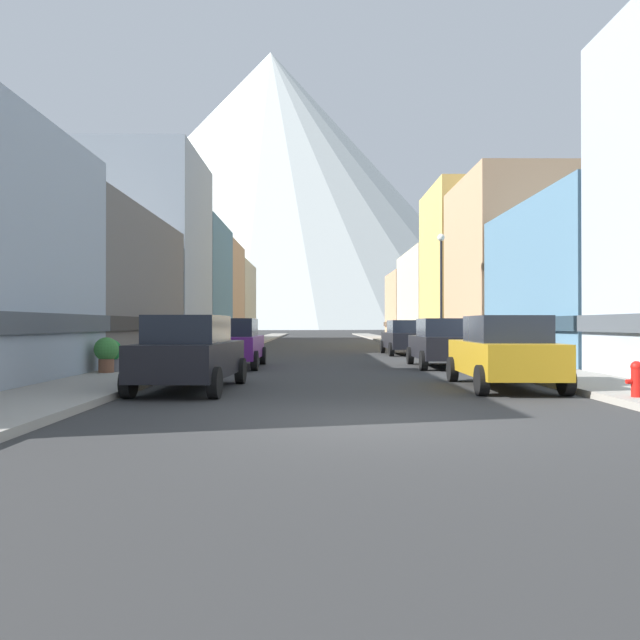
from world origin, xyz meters
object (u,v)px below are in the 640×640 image
object	(u,v)px
potted_plant_1	(478,346)
pedestrian_0	(213,338)
potted_plant_0	(110,354)
streetlamp_right	(441,275)
pedestrian_2	(484,340)
car_right_0	(504,352)
car_right_1	(442,343)
pedestrian_1	(478,338)
fire_hydrant_near	(636,378)
potted_plant_2	(106,352)
car_right_2	(405,337)
trash_bin_right	(515,350)
car_left_1	(234,343)
car_left_0	(190,353)

from	to	relation	value
potted_plant_1	pedestrian_0	size ratio (longest dim) A/B	0.52
potted_plant_0	streetlamp_right	size ratio (longest dim) A/B	0.17
pedestrian_2	pedestrian_0	bearing A→B (deg)	150.88
car_right_0	car_right_1	distance (m)	7.25
potted_plant_1	pedestrian_1	bearing A→B (deg)	-104.92
fire_hydrant_near	streetlamp_right	world-z (taller)	streetlamp_right
car_right_0	pedestrian_0	bearing A→B (deg)	120.02
potted_plant_1	pedestrian_1	world-z (taller)	pedestrian_1
potted_plant_0	pedestrian_2	size ratio (longest dim) A/B	0.58
car_right_1	potted_plant_2	size ratio (longest dim) A/B	4.27
car_right_2	trash_bin_right	world-z (taller)	car_right_2
pedestrian_2	car_left_1	bearing A→B (deg)	-162.40
car_right_2	pedestrian_0	xyz separation A→B (m)	(-10.05, 0.97, -0.04)
car_left_1	pedestrian_0	size ratio (longest dim) A/B	2.84
car_right_2	streetlamp_right	xyz separation A→B (m)	(1.55, -1.64, 3.09)
car_right_2	potted_plant_2	xyz separation A→B (m)	(-10.80, -13.33, -0.15)
potted_plant_1	streetlamp_right	size ratio (longest dim) A/B	0.14
potted_plant_1	potted_plant_2	size ratio (longest dim) A/B	0.78
car_right_2	streetlamp_right	size ratio (longest dim) A/B	0.76
car_left_0	streetlamp_right	world-z (taller)	streetlamp_right
trash_bin_right	pedestrian_1	world-z (taller)	pedestrian_1
car_right_2	fire_hydrant_near	distance (m)	19.56
trash_bin_right	potted_plant_2	world-z (taller)	potted_plant_2
car_left_0	potted_plant_0	world-z (taller)	car_left_0
potted_plant_1	streetlamp_right	distance (m)	3.85
car_left_0	car_right_1	size ratio (longest dim) A/B	1.01
car_right_1	car_right_2	world-z (taller)	same
potted_plant_0	pedestrian_1	xyz separation A→B (m)	(13.25, 8.02, 0.28)
car_right_1	pedestrian_1	bearing A→B (deg)	59.67
potted_plant_1	pedestrian_0	xyz separation A→B (m)	(-13.25, 3.13, 0.31)
car_right_0	fire_hydrant_near	size ratio (longest dim) A/B	6.33
pedestrian_0	car_right_2	bearing A→B (deg)	-5.48
car_left_0	car_left_1	xyz separation A→B (m)	(0.00, 7.67, 0.00)
trash_bin_right	potted_plant_2	size ratio (longest dim) A/B	0.94
car_left_0	car_right_2	bearing A→B (deg)	65.73
car_left_0	trash_bin_right	bearing A→B (deg)	35.86
car_right_0	pedestrian_0	size ratio (longest dim) A/B	2.87
car_left_0	car_right_2	distance (m)	18.50
car_right_1	trash_bin_right	xyz separation A→B (m)	(2.55, -0.35, -0.26)
car_right_0	fire_hydrant_near	world-z (taller)	car_right_0
streetlamp_right	potted_plant_0	bearing A→B (deg)	-137.38
car_right_0	fire_hydrant_near	distance (m)	3.49
car_left_1	potted_plant_0	size ratio (longest dim) A/B	4.50
car_right_1	pedestrian_2	bearing A→B (deg)	52.32
car_right_2	potted_plant_0	bearing A→B (deg)	-129.70
fire_hydrant_near	pedestrian_1	size ratio (longest dim) A/B	0.41
potted_plant_2	car_left_1	bearing A→B (deg)	52.33
car_right_1	fire_hydrant_near	bearing A→B (deg)	-80.90
car_left_0	car_left_1	size ratio (longest dim) A/B	1.02
car_right_0	car_left_1	bearing A→B (deg)	136.38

